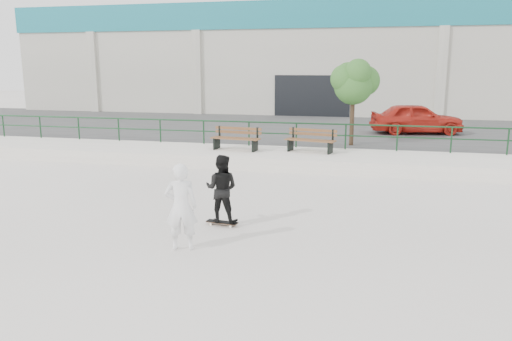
% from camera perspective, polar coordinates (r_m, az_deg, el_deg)
% --- Properties ---
extents(ground, '(120.00, 120.00, 0.00)m').
position_cam_1_polar(ground, '(10.86, -9.71, -8.69)').
color(ground, '#B4ADA5').
rests_on(ground, ground).
extents(ledge, '(30.00, 3.00, 0.50)m').
position_cam_1_polar(ledge, '(19.59, 1.11, 1.46)').
color(ledge, silver).
rests_on(ledge, ground).
extents(parking_strip, '(60.00, 14.00, 0.50)m').
position_cam_1_polar(parking_strip, '(27.86, 4.82, 4.52)').
color(parking_strip, '#393939').
rests_on(parking_strip, ground).
extents(railing, '(28.00, 0.06, 1.03)m').
position_cam_1_polar(railing, '(20.70, 1.88, 4.80)').
color(railing, '#153C1F').
rests_on(railing, ledge).
extents(commercial_building, '(44.20, 16.33, 8.00)m').
position_cam_1_polar(commercial_building, '(41.53, 7.89, 12.83)').
color(commercial_building, beige).
rests_on(commercial_building, ground).
extents(bench_left, '(2.04, 0.82, 0.91)m').
position_cam_1_polar(bench_left, '(19.88, -2.28, 3.66)').
color(bench_left, brown).
rests_on(bench_left, ledge).
extents(bench_right, '(2.03, 0.96, 0.90)m').
position_cam_1_polar(bench_right, '(19.52, 6.28, 3.43)').
color(bench_right, brown).
rests_on(bench_right, ledge).
extents(tree, '(2.01, 1.79, 3.58)m').
position_cam_1_polar(tree, '(21.32, 11.16, 10.02)').
color(tree, '#402C20').
rests_on(tree, parking_strip).
extents(red_car, '(4.67, 2.57, 1.50)m').
position_cam_1_polar(red_car, '(25.99, 17.86, 5.70)').
color(red_car, '#B02015').
rests_on(red_car, parking_strip).
extents(skateboard, '(0.80, 0.30, 0.09)m').
position_cam_1_polar(skateboard, '(12.15, -3.90, -5.94)').
color(skateboard, black).
rests_on(skateboard, ground).
extents(standing_skater, '(0.81, 0.63, 1.64)m').
position_cam_1_polar(standing_skater, '(11.92, -3.96, -2.08)').
color(standing_skater, black).
rests_on(standing_skater, skateboard).
extents(seated_skater, '(0.77, 0.62, 1.85)m').
position_cam_1_polar(seated_skater, '(10.45, -8.56, -4.14)').
color(seated_skater, white).
rests_on(seated_skater, ground).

